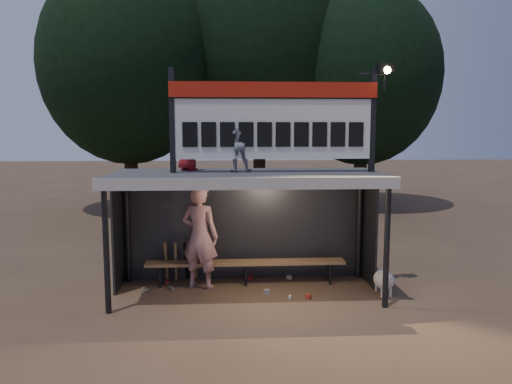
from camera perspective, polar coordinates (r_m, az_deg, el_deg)
ground at (r=9.74m, az=-1.06°, el=-11.47°), size 80.00×80.00×0.00m
player at (r=9.86m, az=-6.44°, el=-5.06°), size 0.88×0.74×2.06m
child_a at (r=9.32m, az=-2.09°, el=5.60°), size 0.55×0.45×1.08m
child_b at (r=9.74m, az=-7.80°, el=5.41°), size 0.59×0.55×1.01m
dugout_shelter at (r=9.55m, az=-1.14°, el=-0.45°), size 5.10×2.08×2.32m
scoreboard_assembly at (r=9.25m, az=2.39°, el=8.47°), size 4.10×0.27×1.99m
bench at (r=10.14m, az=-1.19°, el=-8.15°), size 4.00×0.35×0.48m
tree_left at (r=19.70m, az=-14.43°, el=14.00°), size 6.46×6.46×9.27m
tree_mid at (r=20.98m, az=0.40°, el=15.59°), size 7.22×7.22×10.36m
tree_right at (r=20.54m, az=12.09°, el=12.87°), size 6.08×6.08×8.72m
dog at (r=9.89m, az=14.45°, el=-9.71°), size 0.36×0.81×0.49m
bats at (r=10.43m, az=-8.58°, el=-7.80°), size 0.67×0.35×0.84m
litter at (r=9.96m, az=-2.19°, el=-10.81°), size 3.19×1.35×0.08m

